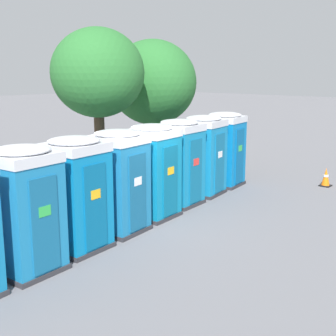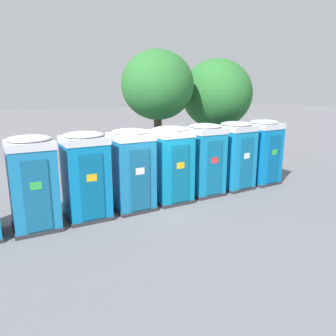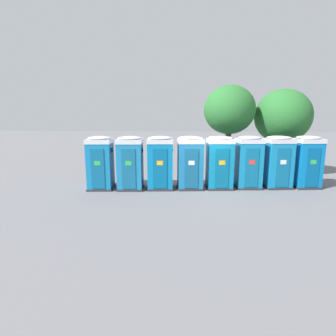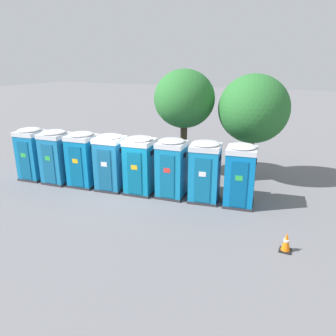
# 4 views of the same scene
# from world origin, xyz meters

# --- Properties ---
(ground_plane) EXTENTS (120.00, 120.00, 0.00)m
(ground_plane) POSITION_xyz_m (0.00, 0.00, 0.00)
(ground_plane) COLOR slate
(portapotty_0) EXTENTS (1.29, 1.32, 2.54)m
(portapotty_0) POSITION_xyz_m (-4.95, -0.71, 1.28)
(portapotty_0) COLOR #2D2D33
(portapotty_0) RESTS_ON ground
(portapotty_1) EXTENTS (1.32, 1.31, 2.54)m
(portapotty_1) POSITION_xyz_m (-3.53, -0.59, 1.28)
(portapotty_1) COLOR #2D2D33
(portapotty_1) RESTS_ON ground
(portapotty_2) EXTENTS (1.35, 1.32, 2.54)m
(portapotty_2) POSITION_xyz_m (-2.11, -0.36, 1.28)
(portapotty_2) COLOR #2D2D33
(portapotty_2) RESTS_ON ground
(portapotty_3) EXTENTS (1.35, 1.35, 2.54)m
(portapotty_3) POSITION_xyz_m (-0.70, -0.18, 1.28)
(portapotty_3) COLOR #2D2D33
(portapotty_3) RESTS_ON ground
(portapotty_4) EXTENTS (1.34, 1.33, 2.54)m
(portapotty_4) POSITION_xyz_m (0.72, 0.01, 1.28)
(portapotty_4) COLOR #2D2D33
(portapotty_4) RESTS_ON ground
(portapotty_5) EXTENTS (1.29, 1.31, 2.54)m
(portapotty_5) POSITION_xyz_m (2.13, 0.27, 1.28)
(portapotty_5) COLOR #2D2D33
(portapotty_5) RESTS_ON ground
(portapotty_6) EXTENTS (1.41, 1.39, 2.54)m
(portapotty_6) POSITION_xyz_m (3.54, 0.46, 1.28)
(portapotty_6) COLOR #2D2D33
(portapotty_6) RESTS_ON ground
(portapotty_7) EXTENTS (1.36, 1.37, 2.54)m
(portapotty_7) POSITION_xyz_m (4.96, 0.64, 1.28)
(portapotty_7) COLOR #2D2D33
(portapotty_7) RESTS_ON ground
(street_tree_0) EXTENTS (3.24, 3.24, 5.06)m
(street_tree_0) POSITION_xyz_m (4.65, 3.71, 3.46)
(street_tree_0) COLOR brown
(street_tree_0) RESTS_ON ground
(street_tree_1) EXTENTS (2.92, 2.92, 5.25)m
(street_tree_1) POSITION_xyz_m (1.46, 3.06, 3.82)
(street_tree_1) COLOR #4C3826
(street_tree_1) RESTS_ON ground
(traffic_cone) EXTENTS (0.36, 0.36, 0.64)m
(traffic_cone) POSITION_xyz_m (7.15, -2.11, 0.31)
(traffic_cone) COLOR black
(traffic_cone) RESTS_ON ground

